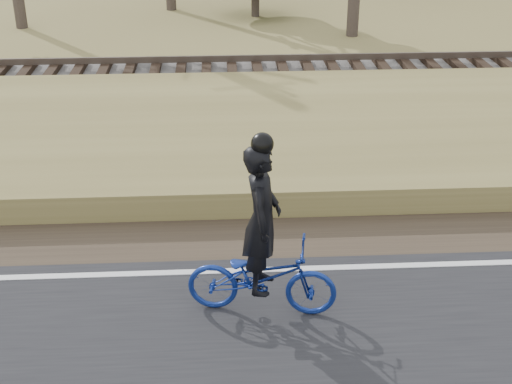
{
  "coord_description": "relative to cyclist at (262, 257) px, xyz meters",
  "views": [
    {
      "loc": [
        -5.77,
        -8.02,
        5.26
      ],
      "look_at": [
        -5.28,
        0.5,
        1.1
      ],
      "focal_mm": 50.0,
      "sensor_mm": 36.0,
      "label": 1
    }
  ],
  "objects": [
    {
      "name": "ballast",
      "position": [
        5.28,
        8.72,
        -0.6
      ],
      "size": [
        120.0,
        3.0,
        0.45
      ],
      "primitive_type": "cube",
      "color": "slate",
      "rests_on": "ground"
    },
    {
      "name": "railroad",
      "position": [
        5.28,
        8.72,
        -0.29
      ],
      "size": [
        120.0,
        2.4,
        0.29
      ],
      "color": "black",
      "rests_on": "ballast"
    },
    {
      "name": "cyclist",
      "position": [
        0.0,
        0.0,
        0.0
      ],
      "size": [
        1.91,
        0.93,
        2.36
      ],
      "rotation": [
        0.0,
        0.0,
        1.41
      ],
      "color": "navy",
      "rests_on": "road"
    }
  ]
}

